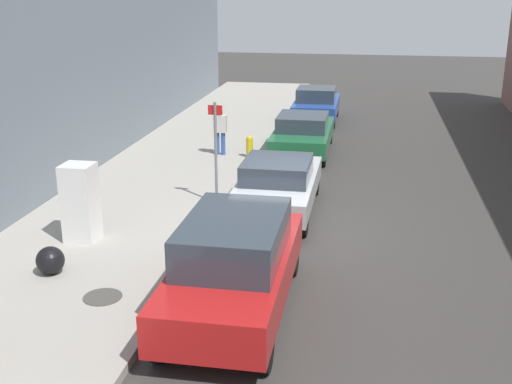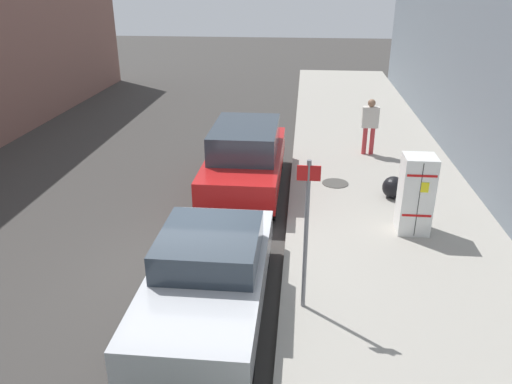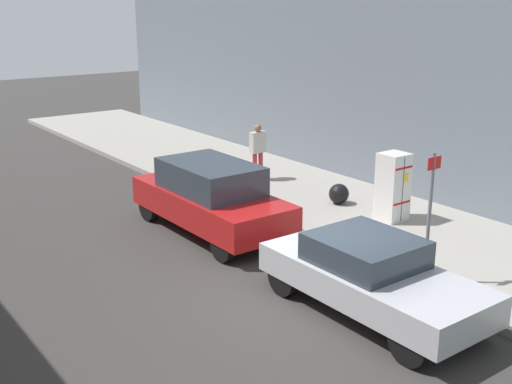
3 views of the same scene
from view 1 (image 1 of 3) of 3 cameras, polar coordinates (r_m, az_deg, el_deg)
The scene contains 12 objects.
ground_plane at distance 15.44m, azimuth 3.03°, elevation -3.07°, with size 80.00×80.00×0.00m, color #383533.
sidewalk_slab at distance 16.34m, azimuth -11.08°, elevation -1.87°, with size 4.76×44.00×0.16m, color #9E998E.
discarded_refrigerator at distance 14.44m, azimuth -15.35°, elevation -0.91°, with size 0.67×0.65×1.72m.
manhole_cover at distance 12.03m, azimuth -13.48°, elevation -9.06°, with size 0.70×0.70×0.02m, color #47443F.
street_sign_post at distance 16.19m, azimuth -3.60°, elevation 3.96°, with size 0.36×0.07×2.61m.
fire_hydrant at distance 20.86m, azimuth -0.57°, elevation 4.10°, with size 0.22×0.22×0.71m.
trash_bag at distance 13.13m, azimuth -17.82°, elevation -5.81°, with size 0.55×0.55×0.55m, color black.
pedestrian_walking_far at distance 21.11m, azimuth -3.22°, elevation 5.61°, with size 0.44×0.22×1.52m.
parked_suv_red at distance 11.21m, azimuth -1.92°, elevation -6.39°, with size 1.87×4.68×1.77m.
parked_sedan_silver at distance 16.17m, azimuth 1.95°, elevation 0.72°, with size 1.86×4.34×1.42m.
parked_sedan_green at distance 21.97m, azimuth 4.19°, elevation 5.24°, with size 1.85×4.35×1.37m.
parked_hatchback_blue at distance 27.20m, azimuth 5.39°, elevation 7.78°, with size 1.77×3.85×1.46m.
Camera 1 is at (1.70, -14.30, 5.55)m, focal length 45.00 mm.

